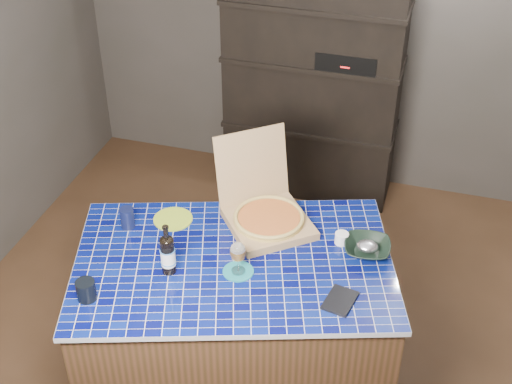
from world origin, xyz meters
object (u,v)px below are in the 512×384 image
(kitchen_island, at_px, (235,322))
(pizza_box, at_px, (267,215))
(mead_bottle, at_px, (168,254))
(wine_glass, at_px, (238,252))
(dvd_case, at_px, (340,300))
(bowl, at_px, (367,248))

(kitchen_island, height_order, pizza_box, pizza_box)
(mead_bottle, height_order, wine_glass, mead_bottle)
(kitchen_island, bearing_deg, wine_glass, -74.21)
(mead_bottle, relative_size, dvd_case, 1.57)
(pizza_box, bearing_deg, mead_bottle, -164.23)
(kitchen_island, bearing_deg, pizza_box, 58.91)
(mead_bottle, distance_m, bowl, 0.97)
(mead_bottle, relative_size, wine_glass, 1.59)
(wine_glass, bearing_deg, bowl, 29.39)
(dvd_case, bearing_deg, pizza_box, 146.90)
(pizza_box, bearing_deg, kitchen_island, -141.78)
(kitchen_island, relative_size, bowl, 7.78)
(wine_glass, xyz_separation_m, dvd_case, (0.50, -0.06, -0.12))
(kitchen_island, relative_size, pizza_box, 2.86)
(pizza_box, bearing_deg, bowl, -47.03)
(kitchen_island, xyz_separation_m, bowl, (0.61, 0.25, 0.45))
(pizza_box, distance_m, wine_glass, 0.40)
(mead_bottle, bearing_deg, dvd_case, 1.98)
(kitchen_island, height_order, mead_bottle, mead_bottle)
(kitchen_island, height_order, dvd_case, dvd_case)
(pizza_box, relative_size, mead_bottle, 2.27)
(dvd_case, xyz_separation_m, bowl, (0.06, 0.38, 0.02))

